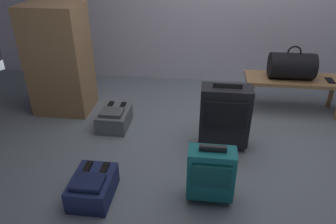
% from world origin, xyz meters
% --- Properties ---
extents(ground_plane, '(6.60, 6.60, 0.00)m').
position_xyz_m(ground_plane, '(0.00, 0.00, 0.00)').
color(ground_plane, slate).
extents(bench, '(1.00, 0.36, 0.37)m').
position_xyz_m(bench, '(0.70, 0.84, 0.32)').
color(bench, '#A87A4C').
rests_on(bench, ground).
extents(duffel_bag_black, '(0.44, 0.26, 0.34)m').
position_xyz_m(duffel_bag_black, '(0.64, 0.84, 0.50)').
color(duffel_bag_black, black).
rests_on(duffel_bag_black, bench).
extents(cell_phone, '(0.07, 0.14, 0.01)m').
position_xyz_m(cell_phone, '(1.03, 0.81, 0.38)').
color(cell_phone, black).
rests_on(cell_phone, bench).
extents(suitcase_upright_charcoal, '(0.42, 0.22, 0.61)m').
position_xyz_m(suitcase_upright_charcoal, '(-0.04, 0.07, 0.31)').
color(suitcase_upright_charcoal, black).
rests_on(suitcase_upright_charcoal, ground).
extents(suitcase_small_teal, '(0.32, 0.18, 0.46)m').
position_xyz_m(suitcase_small_teal, '(-0.14, -0.60, 0.24)').
color(suitcase_small_teal, '#14666B').
rests_on(suitcase_small_teal, ground).
extents(backpack_grey, '(0.28, 0.38, 0.21)m').
position_xyz_m(backpack_grey, '(-1.07, 0.29, 0.09)').
color(backpack_grey, slate).
rests_on(backpack_grey, ground).
extents(backpack_navy, '(0.28, 0.38, 0.21)m').
position_xyz_m(backpack_navy, '(-0.97, -0.68, 0.09)').
color(backpack_navy, navy).
rests_on(backpack_navy, ground).
extents(side_cabinet, '(0.56, 0.44, 1.10)m').
position_xyz_m(side_cabinet, '(-1.69, 0.59, 0.55)').
color(side_cabinet, '#A87A4C').
rests_on(side_cabinet, ground).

